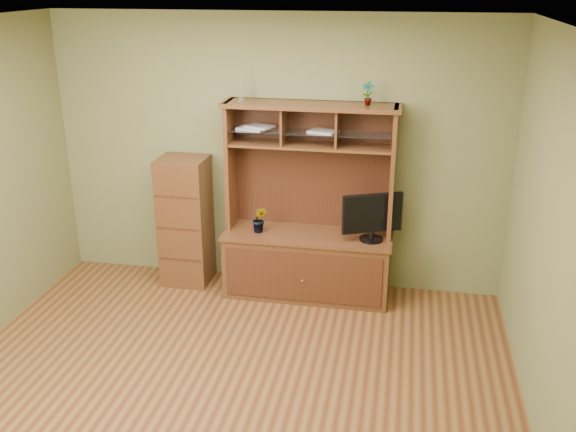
# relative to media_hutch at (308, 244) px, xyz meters

# --- Properties ---
(room) EXTENTS (4.54, 4.04, 2.74)m
(room) POSITION_rel_media_hutch_xyz_m (-0.37, -1.73, 0.83)
(room) COLOR #592F19
(room) RESTS_ON ground
(media_hutch) EXTENTS (1.66, 0.61, 1.90)m
(media_hutch) POSITION_rel_media_hutch_xyz_m (0.00, 0.00, 0.00)
(media_hutch) COLOR #432513
(media_hutch) RESTS_ON room
(monitor) EXTENTS (0.55, 0.27, 0.46)m
(monitor) POSITION_rel_media_hutch_xyz_m (0.62, -0.08, 0.37)
(monitor) COLOR black
(monitor) RESTS_ON media_hutch
(orchid_plant) EXTENTS (0.16, 0.13, 0.27)m
(orchid_plant) POSITION_rel_media_hutch_xyz_m (-0.46, -0.08, 0.26)
(orchid_plant) COLOR #2F521C
(orchid_plant) RESTS_ON media_hutch
(top_plant) EXTENTS (0.12, 0.09, 0.21)m
(top_plant) POSITION_rel_media_hutch_xyz_m (0.52, 0.08, 1.48)
(top_plant) COLOR #366021
(top_plant) RESTS_ON media_hutch
(reed_diffuser) EXTENTS (0.05, 0.05, 0.27)m
(reed_diffuser) POSITION_rel_media_hutch_xyz_m (-0.66, 0.08, 1.49)
(reed_diffuser) COLOR silver
(reed_diffuser) RESTS_ON media_hutch
(magazines) EXTENTS (0.98, 0.27, 0.04)m
(magazines) POSITION_rel_media_hutch_xyz_m (-0.31, 0.08, 1.13)
(magazines) COLOR silver
(magazines) RESTS_ON media_hutch
(side_cabinet) EXTENTS (0.47, 0.43, 1.32)m
(side_cabinet) POSITION_rel_media_hutch_xyz_m (-1.27, 0.04, 0.14)
(side_cabinet) COLOR #432513
(side_cabinet) RESTS_ON room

